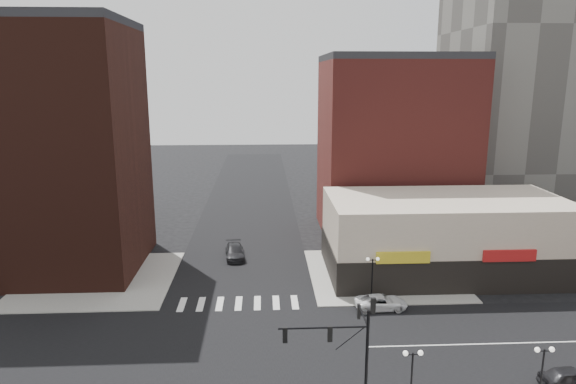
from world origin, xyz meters
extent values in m
plane|color=black|center=(0.00, 0.00, 0.00)|extent=(240.00, 240.00, 0.00)
cube|color=black|center=(0.00, 0.00, 0.01)|extent=(200.00, 14.00, 0.02)
cube|color=black|center=(0.00, 0.00, 0.01)|extent=(14.00, 200.00, 0.02)
cube|color=gray|center=(-14.50, 14.50, 0.06)|extent=(15.00, 15.00, 0.12)
cube|color=gray|center=(14.50, 14.50, 0.06)|extent=(15.00, 15.00, 0.12)
cube|color=#341710|center=(-19.00, 18.50, 12.50)|extent=(16.00, 15.00, 25.00)
cube|color=#341710|center=(-32.00, 34.00, 6.00)|extent=(20.00, 18.00, 12.00)
cube|color=maroon|center=(19.00, 29.50, 11.00)|extent=(18.00, 15.00, 22.00)
cube|color=beige|center=(21.00, 15.00, 4.00)|extent=(24.00, 12.00, 8.00)
cube|color=black|center=(21.00, 15.00, 1.70)|extent=(24.20, 12.20, 3.40)
cylinder|color=black|center=(8.20, -8.20, 3.50)|extent=(0.18, 0.18, 7.00)
cylinder|color=black|center=(5.60, -8.20, 6.00)|extent=(5.20, 0.11, 0.11)
cylinder|color=black|center=(7.20, -8.20, 5.30)|extent=(1.72, 0.06, 1.46)
cylinder|color=black|center=(8.20, -6.70, 6.00)|extent=(0.11, 3.00, 0.11)
cube|color=black|center=(3.40, -8.20, 5.60)|extent=(0.28, 0.18, 0.95)
sphere|color=red|center=(3.40, -8.20, 5.90)|extent=(0.16, 0.16, 0.16)
cube|color=black|center=(6.00, -8.20, 5.60)|extent=(0.28, 0.18, 0.95)
sphere|color=red|center=(6.00, -8.20, 5.90)|extent=(0.16, 0.16, 0.16)
cube|color=black|center=(8.20, -5.40, 5.60)|extent=(0.18, 0.28, 0.95)
sphere|color=red|center=(8.20, -5.40, 5.90)|extent=(0.16, 0.16, 0.16)
cube|color=black|center=(8.45, -8.20, 7.30)|extent=(0.28, 0.18, 0.95)
sphere|color=red|center=(8.45, -8.20, 7.60)|extent=(0.16, 0.16, 0.16)
cylinder|color=black|center=(11.00, -8.00, 2.12)|extent=(0.11, 0.11, 4.00)
cylinder|color=black|center=(11.00, -8.00, 4.02)|extent=(0.90, 0.06, 0.06)
sphere|color=white|center=(10.55, -8.00, 4.12)|extent=(0.32, 0.32, 0.32)
sphere|color=white|center=(11.45, -8.00, 4.12)|extent=(0.32, 0.32, 0.32)
cylinder|color=black|center=(19.00, -8.00, 2.12)|extent=(0.11, 0.11, 4.00)
cylinder|color=black|center=(19.00, -8.00, 4.02)|extent=(0.90, 0.06, 0.06)
sphere|color=white|center=(18.55, -8.00, 4.12)|extent=(0.32, 0.32, 0.32)
sphere|color=white|center=(19.45, -8.00, 4.12)|extent=(0.32, 0.32, 0.32)
cylinder|color=black|center=(12.00, 8.00, 2.12)|extent=(0.11, 0.11, 4.00)
cylinder|color=black|center=(12.00, 8.00, 4.02)|extent=(0.90, 0.06, 0.06)
sphere|color=white|center=(11.55, 8.00, 4.12)|extent=(0.32, 0.32, 0.32)
sphere|color=white|center=(12.45, 8.00, 4.12)|extent=(0.32, 0.32, 0.32)
imported|color=white|center=(12.54, 6.46, 0.64)|extent=(4.68, 2.27, 1.28)
imported|color=black|center=(22.41, -5.83, 0.71)|extent=(4.26, 1.88, 1.43)
imported|color=black|center=(-1.04, 20.32, 0.73)|extent=(2.56, 5.21, 1.46)
camera|label=1|loc=(2.23, -35.10, 20.09)|focal=32.00mm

